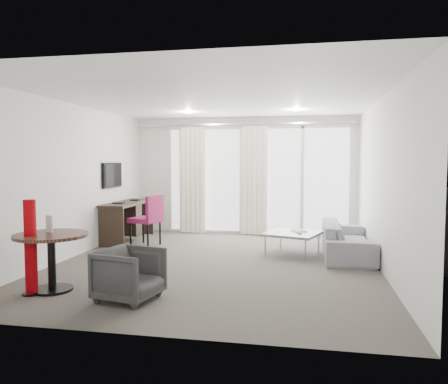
% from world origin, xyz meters
% --- Properties ---
extents(floor, '(5.00, 6.00, 0.00)m').
position_xyz_m(floor, '(0.00, 0.00, 0.00)').
color(floor, '#534E46').
rests_on(floor, ground).
extents(ceiling, '(5.00, 6.00, 0.00)m').
position_xyz_m(ceiling, '(0.00, 0.00, 2.60)').
color(ceiling, white).
rests_on(ceiling, ground).
extents(wall_left, '(0.00, 6.00, 2.60)m').
position_xyz_m(wall_left, '(-2.50, 0.00, 1.30)').
color(wall_left, silver).
rests_on(wall_left, ground).
extents(wall_right, '(0.00, 6.00, 2.60)m').
position_xyz_m(wall_right, '(2.50, 0.00, 1.30)').
color(wall_right, silver).
rests_on(wall_right, ground).
extents(wall_front, '(5.00, 0.00, 2.60)m').
position_xyz_m(wall_front, '(0.00, -3.00, 1.30)').
color(wall_front, silver).
rests_on(wall_front, ground).
extents(window_panel, '(4.00, 0.02, 2.38)m').
position_xyz_m(window_panel, '(0.30, 2.98, 1.20)').
color(window_panel, white).
rests_on(window_panel, ground).
extents(window_frame, '(4.10, 0.06, 2.44)m').
position_xyz_m(window_frame, '(0.30, 2.97, 1.20)').
color(window_frame, white).
rests_on(window_frame, ground).
extents(curtain_left, '(0.60, 0.20, 2.38)m').
position_xyz_m(curtain_left, '(-1.15, 2.82, 1.20)').
color(curtain_left, white).
rests_on(curtain_left, ground).
extents(curtain_right, '(0.60, 0.20, 2.38)m').
position_xyz_m(curtain_right, '(0.25, 2.82, 1.20)').
color(curtain_right, white).
rests_on(curtain_right, ground).
extents(curtain_track, '(4.80, 0.04, 0.04)m').
position_xyz_m(curtain_track, '(0.00, 2.82, 2.45)').
color(curtain_track, '#B2B2B7').
rests_on(curtain_track, ceiling).
extents(downlight_a, '(0.12, 0.12, 0.02)m').
position_xyz_m(downlight_a, '(-0.90, 1.60, 2.59)').
color(downlight_a, '#FFE0B2').
rests_on(downlight_a, ceiling).
extents(downlight_b, '(0.12, 0.12, 0.02)m').
position_xyz_m(downlight_b, '(1.20, 1.60, 2.59)').
color(downlight_b, '#FFE0B2').
rests_on(downlight_b, ceiling).
extents(desk, '(0.53, 1.69, 0.79)m').
position_xyz_m(desk, '(-2.22, 1.64, 0.40)').
color(desk, black).
rests_on(desk, floor).
extents(tv, '(0.05, 0.80, 0.50)m').
position_xyz_m(tv, '(-2.46, 1.45, 1.35)').
color(tv, black).
rests_on(tv, wall_left).
extents(desk_chair, '(0.65, 0.62, 0.98)m').
position_xyz_m(desk_chair, '(-1.65, 1.17, 0.49)').
color(desk_chair, maroon).
rests_on(desk_chair, floor).
extents(round_table, '(1.16, 1.16, 0.72)m').
position_xyz_m(round_table, '(-1.73, -1.86, 0.36)').
color(round_table, '#371E13').
rests_on(round_table, floor).
extents(menu_card, '(0.12, 0.06, 0.22)m').
position_xyz_m(menu_card, '(-1.82, -1.76, 0.72)').
color(menu_card, white).
rests_on(menu_card, round_table).
extents(red_lamp, '(0.26, 0.26, 1.16)m').
position_xyz_m(red_lamp, '(-1.89, -2.05, 0.58)').
color(red_lamp, '#99030A').
rests_on(red_lamp, floor).
extents(tub_armchair, '(0.79, 0.77, 0.61)m').
position_xyz_m(tub_armchair, '(-0.63, -2.04, 0.31)').
color(tub_armchair, '#323232').
rests_on(tub_armchair, floor).
extents(coffee_table, '(1.10, 1.10, 0.39)m').
position_xyz_m(coffee_table, '(1.16, 0.87, 0.20)').
color(coffee_table, gray).
rests_on(coffee_table, floor).
extents(remote, '(0.07, 0.16, 0.02)m').
position_xyz_m(remote, '(1.29, 0.76, 0.36)').
color(remote, black).
rests_on(remote, coffee_table).
extents(magazine, '(0.33, 0.37, 0.02)m').
position_xyz_m(magazine, '(1.27, 1.03, 0.36)').
color(magazine, gray).
rests_on(magazine, coffee_table).
extents(sofa, '(0.78, 2.00, 0.58)m').
position_xyz_m(sofa, '(2.09, 0.93, 0.29)').
color(sofa, gray).
rests_on(sofa, floor).
extents(terrace_slab, '(5.60, 3.00, 0.12)m').
position_xyz_m(terrace_slab, '(0.30, 4.50, -0.06)').
color(terrace_slab, '#4D4D50').
rests_on(terrace_slab, ground).
extents(rattan_chair_a, '(0.65, 0.65, 0.78)m').
position_xyz_m(rattan_chair_a, '(0.88, 4.38, 0.39)').
color(rattan_chair_a, brown).
rests_on(rattan_chair_a, terrace_slab).
extents(rattan_chair_b, '(0.55, 0.55, 0.77)m').
position_xyz_m(rattan_chair_b, '(1.49, 5.09, 0.38)').
color(rattan_chair_b, brown).
rests_on(rattan_chair_b, terrace_slab).
extents(rattan_table, '(0.58, 0.58, 0.51)m').
position_xyz_m(rattan_table, '(1.00, 4.13, 0.25)').
color(rattan_table, brown).
rests_on(rattan_table, terrace_slab).
extents(balustrade, '(5.50, 0.06, 1.05)m').
position_xyz_m(balustrade, '(0.30, 5.95, 0.50)').
color(balustrade, '#B2B2B7').
rests_on(balustrade, terrace_slab).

